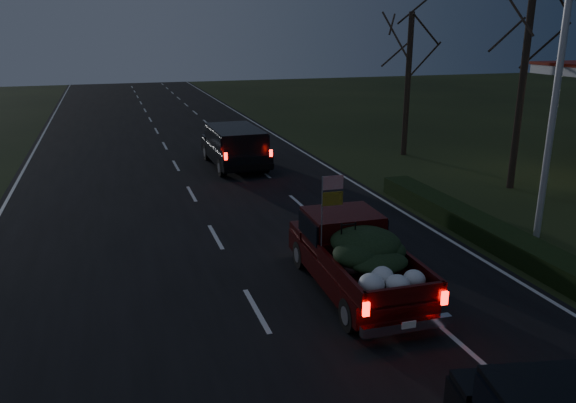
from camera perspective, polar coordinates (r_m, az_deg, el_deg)
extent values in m
plane|color=black|center=(13.09, -3.21, -11.05)|extent=(120.00, 120.00, 0.00)
cube|color=black|center=(13.08, -3.21, -11.01)|extent=(14.00, 120.00, 0.02)
cube|color=black|center=(18.68, 18.08, -2.10)|extent=(1.00, 10.00, 0.60)
cylinder|color=silver|center=(18.14, 25.61, 10.17)|extent=(0.20, 0.20, 9.00)
cylinder|color=black|center=(23.87, 22.72, 11.18)|extent=(0.28, 0.28, 8.50)
cylinder|color=black|center=(29.11, 12.05, 11.44)|extent=(0.28, 0.28, 7.00)
cube|color=#3C0808|center=(13.93, 6.74, -6.68)|extent=(2.06, 4.88, 0.53)
cube|color=#3C0808|center=(14.41, 5.51, -2.72)|extent=(1.83, 1.59, 0.87)
cube|color=black|center=(14.38, 5.52, -2.36)|extent=(1.92, 1.50, 0.53)
cube|color=#3C0808|center=(12.77, 8.98, -7.63)|extent=(1.86, 2.75, 0.06)
ellipsoid|color=black|center=(13.02, 8.36, -5.03)|extent=(1.59, 1.78, 0.58)
cylinder|color=gray|center=(13.13, 3.45, -1.54)|extent=(0.03, 0.03, 1.93)
cube|color=red|center=(12.98, 4.60, 1.92)|extent=(0.50, 0.03, 0.33)
cube|color=gold|center=(13.09, 4.56, 0.29)|extent=(0.50, 0.03, 0.33)
cube|color=black|center=(26.45, -5.46, 5.02)|extent=(2.27, 5.30, 0.66)
cube|color=black|center=(26.05, -5.37, 6.51)|extent=(2.12, 3.87, 0.88)
cube|color=black|center=(26.03, -5.37, 6.70)|extent=(2.23, 3.77, 0.53)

